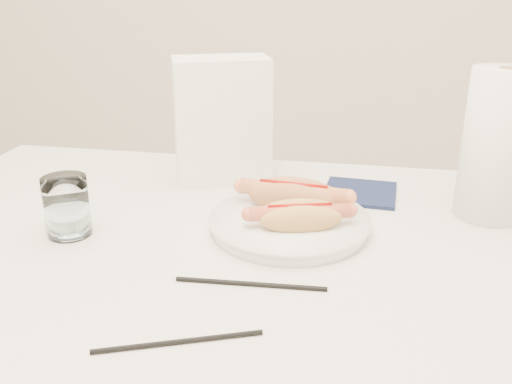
% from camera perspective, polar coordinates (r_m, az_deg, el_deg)
% --- Properties ---
extents(table, '(1.20, 0.80, 0.75)m').
position_cam_1_polar(table, '(0.89, -2.62, -8.40)').
color(table, white).
rests_on(table, ground).
extents(plate, '(0.28, 0.28, 0.02)m').
position_cam_1_polar(plate, '(0.89, 3.40, -3.32)').
color(plate, white).
rests_on(plate, table).
extents(hotdog_left, '(0.18, 0.09, 0.05)m').
position_cam_1_polar(hotdog_left, '(0.92, 3.80, -0.37)').
color(hotdog_left, '#C07E4C').
rests_on(hotdog_left, plate).
extents(hotdog_right, '(0.16, 0.09, 0.04)m').
position_cam_1_polar(hotdog_right, '(0.85, 4.46, -2.47)').
color(hotdog_right, tan).
rests_on(hotdog_right, plate).
extents(water_glass, '(0.07, 0.07, 0.09)m').
position_cam_1_polar(water_glass, '(0.91, -18.67, -1.39)').
color(water_glass, white).
rests_on(water_glass, table).
extents(chopstick_near, '(0.20, 0.02, 0.01)m').
position_cam_1_polar(chopstick_near, '(0.75, -0.55, -9.32)').
color(chopstick_near, black).
rests_on(chopstick_near, table).
extents(chopstick_far, '(0.18, 0.08, 0.01)m').
position_cam_1_polar(chopstick_far, '(0.65, -7.89, -14.84)').
color(chopstick_far, black).
rests_on(chopstick_far, table).
extents(napkin_box, '(0.20, 0.16, 0.24)m').
position_cam_1_polar(napkin_box, '(1.08, -3.48, 7.27)').
color(napkin_box, white).
rests_on(napkin_box, table).
extents(navy_napkin, '(0.14, 0.14, 0.01)m').
position_cam_1_polar(navy_napkin, '(1.05, 10.53, -0.05)').
color(navy_napkin, '#121B3B').
rests_on(navy_napkin, table).
extents(paper_towel_roll, '(0.14, 0.14, 0.25)m').
position_cam_1_polar(paper_towel_roll, '(0.99, 23.31, 4.38)').
color(paper_towel_roll, white).
rests_on(paper_towel_roll, table).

